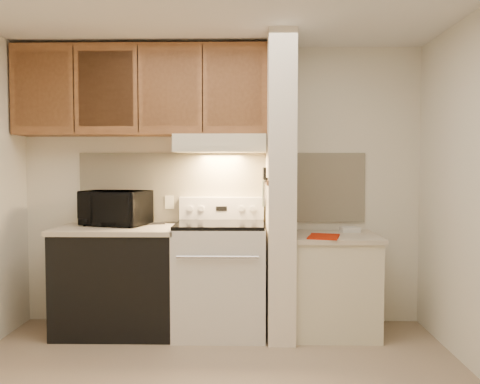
{
  "coord_description": "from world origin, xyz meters",
  "views": [
    {
      "loc": [
        0.24,
        -3.14,
        1.44
      ],
      "look_at": [
        0.18,
        0.75,
        1.23
      ],
      "focal_mm": 38.0,
      "sensor_mm": 36.0,
      "label": 1
    }
  ],
  "objects": [
    {
      "name": "wall_back",
      "position": [
        0.0,
        1.5,
        1.25
      ],
      "size": [
        3.6,
        2.5,
        0.02
      ],
      "primitive_type": "cube",
      "rotation": [
        1.57,
        0.0,
        0.0
      ],
      "color": "silver",
      "rests_on": "floor"
    },
    {
      "name": "backsplash",
      "position": [
        0.0,
        1.49,
        1.24
      ],
      "size": [
        2.6,
        0.02,
        0.63
      ],
      "primitive_type": "cube",
      "color": "#FFF1CA",
      "rests_on": "wall_back"
    },
    {
      "name": "range_body",
      "position": [
        0.0,
        1.16,
        0.46
      ],
      "size": [
        0.76,
        0.65,
        0.92
      ],
      "primitive_type": "cube",
      "color": "silver",
      "rests_on": "floor"
    },
    {
      "name": "oven_window",
      "position": [
        0.0,
        0.84,
        0.5
      ],
      "size": [
        0.5,
        0.01,
        0.3
      ],
      "primitive_type": "cube",
      "color": "black",
      "rests_on": "range_body"
    },
    {
      "name": "oven_handle",
      "position": [
        0.0,
        0.8,
        0.72
      ],
      "size": [
        0.65,
        0.02,
        0.02
      ],
      "primitive_type": "cylinder",
      "rotation": [
        0.0,
        1.57,
        0.0
      ],
      "color": "silver",
      "rests_on": "range_body"
    },
    {
      "name": "cooktop",
      "position": [
        0.0,
        1.16,
        0.94
      ],
      "size": [
        0.74,
        0.64,
        0.03
      ],
      "primitive_type": "cube",
      "color": "black",
      "rests_on": "range_body"
    },
    {
      "name": "range_backguard",
      "position": [
        0.0,
        1.44,
        1.05
      ],
      "size": [
        0.76,
        0.08,
        0.2
      ],
      "primitive_type": "cube",
      "color": "silver",
      "rests_on": "range_body"
    },
    {
      "name": "range_display",
      "position": [
        0.0,
        1.4,
        1.05
      ],
      "size": [
        0.1,
        0.01,
        0.04
      ],
      "primitive_type": "cube",
      "color": "black",
      "rests_on": "range_backguard"
    },
    {
      "name": "range_knob_left_outer",
      "position": [
        -0.28,
        1.4,
        1.05
      ],
      "size": [
        0.05,
        0.02,
        0.05
      ],
      "primitive_type": "cylinder",
      "rotation": [
        1.57,
        0.0,
        0.0
      ],
      "color": "silver",
      "rests_on": "range_backguard"
    },
    {
      "name": "range_knob_left_inner",
      "position": [
        -0.18,
        1.4,
        1.05
      ],
      "size": [
        0.05,
        0.02,
        0.05
      ],
      "primitive_type": "cylinder",
      "rotation": [
        1.57,
        0.0,
        0.0
      ],
      "color": "silver",
      "rests_on": "range_backguard"
    },
    {
      "name": "range_knob_right_inner",
      "position": [
        0.18,
        1.4,
        1.05
      ],
      "size": [
        0.05,
        0.02,
        0.05
      ],
      "primitive_type": "cylinder",
      "rotation": [
        1.57,
        0.0,
        0.0
      ],
      "color": "silver",
      "rests_on": "range_backguard"
    },
    {
      "name": "range_knob_right_outer",
      "position": [
        0.28,
        1.4,
        1.05
      ],
      "size": [
        0.05,
        0.02,
        0.05
      ],
      "primitive_type": "cylinder",
      "rotation": [
        1.57,
        0.0,
        0.0
      ],
      "color": "silver",
      "rests_on": "range_backguard"
    },
    {
      "name": "dishwasher_front",
      "position": [
        -0.88,
        1.17,
        0.43
      ],
      "size": [
        1.0,
        0.63,
        0.87
      ],
      "primitive_type": "cube",
      "color": "black",
      "rests_on": "floor"
    },
    {
      "name": "left_countertop",
      "position": [
        -0.88,
        1.17,
        0.89
      ],
      "size": [
        1.04,
        0.67,
        0.04
      ],
      "primitive_type": "cube",
      "color": "beige",
      "rests_on": "dishwasher_front"
    },
    {
      "name": "spoon_rest",
      "position": [
        -0.62,
        1.36,
        0.92
      ],
      "size": [
        0.23,
        0.14,
        0.02
      ],
      "primitive_type": "cube",
      "rotation": [
        0.0,
        0.0,
        0.33
      ],
      "color": "black",
      "rests_on": "left_countertop"
    },
    {
      "name": "teal_jar",
      "position": [
        -1.23,
        1.39,
        0.96
      ],
      "size": [
        0.11,
        0.11,
        0.11
      ],
      "primitive_type": "cylinder",
      "rotation": [
        0.0,
        0.0,
        -0.16
      ],
      "color": "#1D5954",
      "rests_on": "left_countertop"
    },
    {
      "name": "outlet",
      "position": [
        -0.48,
        1.48,
        1.1
      ],
      "size": [
        0.08,
        0.01,
        0.12
      ],
      "primitive_type": "cube",
      "color": "beige",
      "rests_on": "backsplash"
    },
    {
      "name": "microwave",
      "position": [
        -0.93,
        1.31,
        1.06
      ],
      "size": [
        0.63,
        0.52,
        0.3
      ],
      "primitive_type": "imported",
      "rotation": [
        0.0,
        0.0,
        -0.29
      ],
      "color": "black",
      "rests_on": "left_countertop"
    },
    {
      "name": "partition_pillar",
      "position": [
        0.51,
        1.15,
        1.25
      ],
      "size": [
        0.22,
        0.7,
        2.5
      ],
      "primitive_type": "cube",
      "color": "white",
      "rests_on": "floor"
    },
    {
      "name": "pillar_trim",
      "position": [
        0.39,
        1.15,
        1.3
      ],
      "size": [
        0.01,
        0.7,
        0.04
      ],
      "primitive_type": "cube",
      "color": "brown",
      "rests_on": "partition_pillar"
    },
    {
      "name": "knife_strip",
      "position": [
        0.39,
        1.1,
        1.32
      ],
      "size": [
        0.02,
        0.42,
        0.04
      ],
      "primitive_type": "cube",
      "color": "black",
      "rests_on": "partition_pillar"
    },
    {
      "name": "knife_blade_a",
      "position": [
        0.38,
        0.93,
        1.22
      ],
      "size": [
        0.01,
        0.03,
        0.16
      ],
      "primitive_type": "cube",
      "color": "silver",
      "rests_on": "knife_strip"
    },
    {
      "name": "knife_handle_a",
      "position": [
        0.38,
        0.95,
        1.37
      ],
      "size": [
        0.02,
        0.02,
        0.1
      ],
      "primitive_type": "cylinder",
      "color": "black",
      "rests_on": "knife_strip"
    },
    {
      "name": "knife_blade_b",
      "position": [
        0.38,
        1.02,
        1.21
      ],
      "size": [
        0.01,
        0.04,
        0.18
      ],
      "primitive_type": "cube",
      "color": "silver",
      "rests_on": "knife_strip"
    },
    {
      "name": "knife_handle_b",
      "position": [
        0.38,
        1.01,
        1.37
      ],
      "size": [
        0.02,
        0.02,
        0.1
      ],
      "primitive_type": "cylinder",
      "color": "black",
      "rests_on": "knife_strip"
    },
    {
      "name": "knife_blade_c",
      "position": [
        0.38,
        1.11,
        1.2
      ],
      "size": [
        0.01,
        0.04,
        0.2
      ],
      "primitive_type": "cube",
      "color": "silver",
      "rests_on": "knife_strip"
    },
    {
      "name": "knife_handle_c",
      "position": [
        0.38,
        1.1,
        1.37
      ],
      "size": [
        0.02,
        0.02,
        0.1
      ],
      "primitive_type": "cylinder",
      "color": "black",
      "rests_on": "knife_strip"
    },
    {
      "name": "knife_blade_d",
      "position": [
        0.38,
        1.19,
        1.22
      ],
      "size": [
        0.01,
        0.04,
        0.16
      ],
      "primitive_type": "cube",
      "color": "silver",
      "rests_on": "knife_strip"
    },
    {
      "name": "knife_handle_d",
      "position": [
        0.38,
        1.19,
        1.37
      ],
      "size": [
        0.02,
        0.02,
        0.1
      ],
      "primitive_type": "cylinder",
      "color": "black",
      "rests_on": "knife_strip"
    },
    {
      "name": "knife_blade_e",
      "position": [
        0.38,
        1.27,
        1.21
      ],
      "size": [
        0.01,
        0.04,
        0.18
      ],
      "primitive_type": "cube",
      "color": "silver",
      "rests_on": "knife_strip"
    },
    {
      "name": "knife_handle_e",
      "position": [
        0.38,
        1.25,
        1.37
      ],
      "size": [
        0.02,
        0.02,
        0.1
      ],
      "primitive_type": "cylinder",
      "color": "black",
      "rests_on": "knife_strip"
    },
    {
      "name": "oven_mitt",
      "position": [
        0.38,
        1.32,
        1.19
      ],
      "size": [
        0.03,
        0.09,
        0.23
      ],
      "primitive_type": "cube",
      "color": "gray",
      "rests_on": "partition_pillar"
    },
    {
      "name": "right_cab_base",
      "position": [
        0.97,
        1.15,
        0.4
      ],
      "size": [
        0.7,
        0.6,
        0.81
      ],
      "primitive_type": "cube",
      "color": "beige",
      "rests_on": "floor"
    },
    {
      "name": "right_countertop",
      "position": [
        0.97,
        1.15,
        0.83
      ],
      "size": [
        0.74,
        0.64,
        0.04
      ],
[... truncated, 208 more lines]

